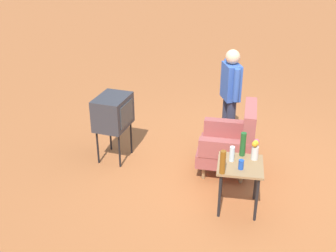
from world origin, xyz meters
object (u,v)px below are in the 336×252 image
bottle_wine_green (243,144)px  soda_can_blue (241,165)px  bottle_short_clear (232,154)px  person_standing (230,94)px  tv_on_stand (113,112)px  side_table (240,171)px  flower_vase (255,149)px  armchair (232,142)px  bottle_tall_amber (223,162)px

bottle_wine_green → soda_can_blue: 0.35m
bottle_short_clear → person_standing: bearing=-176.7°
tv_on_stand → person_standing: (-0.65, 1.70, 0.16)m
person_standing → side_table: bearing=7.2°
soda_can_blue → bottle_short_clear: size_ratio=0.61×
person_standing → bottle_short_clear: size_ratio=8.20×
flower_vase → tv_on_stand: bearing=-111.2°
armchair → flower_vase: (0.70, 0.28, 0.30)m
tv_on_stand → bottle_wine_green: 2.05m
armchair → bottle_short_clear: (0.79, 0.00, 0.26)m
soda_can_blue → bottle_wine_green: bearing=178.0°
person_standing → bottle_tall_amber: 1.85m
soda_can_blue → flower_vase: (-0.26, 0.16, 0.09)m
bottle_wine_green → bottle_short_clear: bearing=-38.2°
bottle_tall_amber → bottle_short_clear: bottle_tall_amber is taller
person_standing → soda_can_blue: bearing=6.9°
armchair → flower_vase: 0.81m
bottle_wine_green → flower_vase: size_ratio=1.21×
armchair → bottle_short_clear: bearing=0.3°
flower_vase → person_standing: bearing=-165.7°
bottle_wine_green → bottle_tall_amber: size_ratio=1.07×
person_standing → soda_can_blue: (1.71, 0.21, -0.22)m
armchair → side_table: 0.86m
bottle_wine_green → bottle_tall_amber: bottle_wine_green is taller
side_table → bottle_tall_amber: bearing=-41.6°
armchair → bottle_tall_amber: size_ratio=3.53×
side_table → tv_on_stand: 2.14m
side_table → flower_vase: bearing=132.6°
soda_can_blue → bottle_tall_amber: bearing=-59.1°
tv_on_stand → person_standing: bearing=110.8°
bottle_tall_amber → soda_can_blue: bottle_tall_amber is taller
soda_can_blue → flower_vase: flower_vase is taller
bottle_tall_amber → bottle_short_clear: (-0.30, 0.10, -0.05)m
side_table → tv_on_stand: bearing=-116.7°
armchair → person_standing: size_ratio=0.65×
bottle_wine_green → bottle_tall_amber: bearing=-26.3°
bottle_short_clear → tv_on_stand: bearing=-116.6°
bottle_tall_amber → soda_can_blue: size_ratio=2.46×
side_table → bottle_tall_amber: size_ratio=2.18×
bottle_short_clear → flower_vase: size_ratio=0.75×
side_table → tv_on_stand: tv_on_stand is taller
tv_on_stand → person_standing: size_ratio=0.63×
bottle_wine_green → flower_vase: bearing=65.0°
person_standing → soda_can_blue: size_ratio=13.44×
bottle_short_clear → flower_vase: 0.30m
side_table → flower_vase: 0.34m
tv_on_stand → bottle_short_clear: 2.00m
bottle_tall_amber → flower_vase: 0.55m
tv_on_stand → bottle_wine_green: size_ratio=3.22×
tv_on_stand → bottle_wine_green: (0.73, 1.92, 0.03)m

